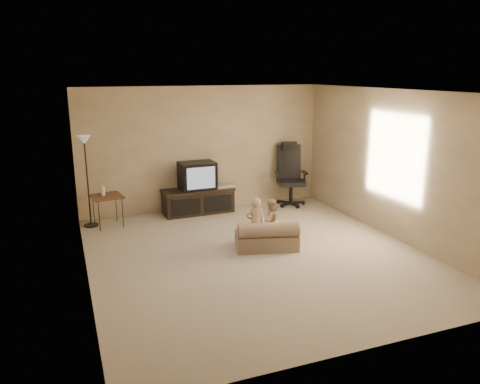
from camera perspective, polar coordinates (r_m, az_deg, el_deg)
The scene contains 9 objects.
floor at distance 7.35m, azimuth 2.00°, elevation -7.69°, with size 5.50×5.50×0.00m, color #B9AB93.
room_shell at distance 6.92m, azimuth 2.11°, elevation 4.03°, with size 5.50×5.50×5.50m.
tv_stand at distance 9.38m, azimuth -5.12°, elevation -0.00°, with size 1.47×0.58×1.04m.
office_chair at distance 9.99m, azimuth 6.13°, elevation 1.14°, with size 0.73×0.76×1.33m.
side_table at distance 8.84m, azimuth -15.96°, elevation -0.55°, with size 0.60×0.60×0.79m.
floor_lamp at distance 8.80m, azimuth -18.28°, elevation 3.61°, with size 0.26×0.26×1.67m.
child_sofa at distance 7.53m, azimuth 3.33°, elevation -5.57°, with size 1.08×0.78×0.48m.
toddler_left at distance 7.46m, azimuth 1.89°, elevation -3.86°, with size 0.31×0.23×0.85m, color #D2AC83.
toddler_right at distance 7.78m, azimuth 3.69°, elevation -3.50°, with size 0.36×0.20×0.75m, color #D2AC83.
Camera 1 is at (-2.68, -6.25, 2.78)m, focal length 35.00 mm.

